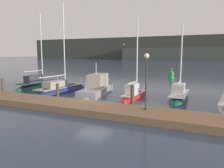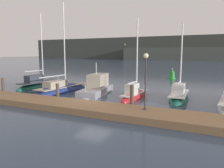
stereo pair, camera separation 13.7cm
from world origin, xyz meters
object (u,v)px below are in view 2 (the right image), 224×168
Objects in this scene: sailboat_berth_1 at (40,86)px; dock_lamppost at (146,72)px; sailboat_berth_4 at (134,97)px; sailboat_berth_5 at (179,98)px; channel_buoy at (172,75)px; sailboat_berth_2 at (61,91)px; motorboat_berth_3 at (96,91)px.

sailboat_berth_1 is 2.57× the size of dock_lamppost.
sailboat_berth_5 is (3.77, 0.93, 0.01)m from sailboat_berth_4.
sailboat_berth_5 is 16.58m from channel_buoy.
dock_lamppost is at bearing -22.85° from sailboat_berth_1.
sailboat_berth_4 reaches higher than channel_buoy.
dock_lamppost is at bearing -101.86° from sailboat_berth_5.
sailboat_berth_2 reaches higher than sailboat_berth_1.
sailboat_berth_4 is at bearing 116.23° from dock_lamppost.
sailboat_berth_2 is at bearing -174.95° from sailboat_berth_5.
sailboat_berth_1 reaches higher than sailboat_berth_5.
sailboat_berth_1 reaches higher than dock_lamppost.
sailboat_berth_1 is 12.53m from sailboat_berth_4.
channel_buoy is (-3.45, 16.21, 0.45)m from sailboat_berth_5.
sailboat_berth_5 is (11.92, 1.05, 0.06)m from sailboat_berth_2.
sailboat_berth_2 is 8.15m from sailboat_berth_4.
sailboat_berth_5 is 6.73m from dock_lamppost.
sailboat_berth_2 is 12.08m from dock_lamppost.
sailboat_berth_2 is 19.24m from channel_buoy.
sailboat_berth_4 is 2.16× the size of dock_lamppost.
motorboat_berth_3 is at bearing -104.78° from channel_buoy.
sailboat_berth_2 is 4.05m from motorboat_berth_3.
sailboat_berth_5 is (7.90, 0.63, -0.21)m from motorboat_berth_3.
sailboat_berth_1 is 20.43m from channel_buoy.
dock_lamppost is at bearing -84.38° from channel_buoy.
motorboat_berth_3 is (4.02, 0.43, 0.27)m from sailboat_berth_2.
dock_lamppost is at bearing -63.77° from sailboat_berth_4.
sailboat_berth_2 reaches higher than sailboat_berth_5.
dock_lamppost reaches higher than motorboat_berth_3.
sailboat_berth_1 is 5.41× the size of channel_buoy.
motorboat_berth_3 is at bearing -175.45° from sailboat_berth_5.
channel_buoy is at bearing 95.62° from dock_lamppost.
dock_lamppost is (10.65, -4.96, 2.79)m from sailboat_berth_2.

